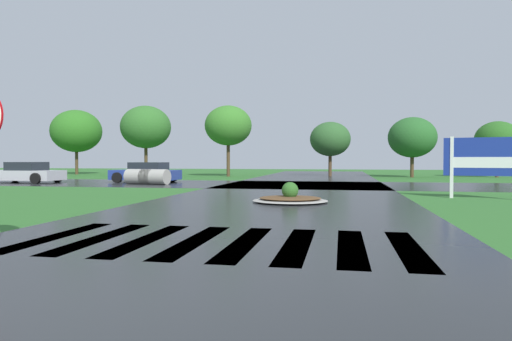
# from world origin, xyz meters

# --- Properties ---
(ground_plane) EXTENTS (120.00, 120.00, 0.10)m
(ground_plane) POSITION_xyz_m (0.00, 0.00, -0.05)
(ground_plane) COLOR #2D6628
(asphalt_roadway) EXTENTS (9.01, 80.00, 0.01)m
(asphalt_roadway) POSITION_xyz_m (0.00, 10.00, 0.00)
(asphalt_roadway) COLOR #232628
(asphalt_roadway) RESTS_ON ground
(asphalt_cross_road) EXTENTS (90.00, 8.11, 0.01)m
(asphalt_cross_road) POSITION_xyz_m (0.00, 21.78, 0.00)
(asphalt_cross_road) COLOR #232628
(asphalt_cross_road) RESTS_ON ground
(crosswalk_stripes) EXTENTS (6.75, 3.33, 0.01)m
(crosswalk_stripes) POSITION_xyz_m (0.00, 4.08, 0.00)
(crosswalk_stripes) COLOR white
(crosswalk_stripes) RESTS_ON ground
(estate_billboard) EXTENTS (2.59, 0.63, 2.28)m
(estate_billboard) POSITION_xyz_m (7.11, 14.09, 1.44)
(estate_billboard) COLOR white
(estate_billboard) RESTS_ON ground
(median_island) EXTENTS (2.51, 2.31, 0.68)m
(median_island) POSITION_xyz_m (0.40, 11.48, 0.14)
(median_island) COLOR #9E9B93
(median_island) RESTS_ON ground
(car_dark_suv) EXTENTS (4.17, 2.23, 1.24)m
(car_dark_suv) POSITION_xyz_m (-9.77, 22.63, 0.59)
(car_dark_suv) COLOR navy
(car_dark_suv) RESTS_ON ground
(car_white_sedan) EXTENTS (4.51, 2.27, 1.27)m
(car_white_sedan) POSITION_xyz_m (-16.77, 20.80, 0.58)
(car_white_sedan) COLOR #B7B7BF
(car_white_sedan) RESTS_ON ground
(drainage_pipe_stack) EXTENTS (2.77, 1.36, 0.87)m
(drainage_pipe_stack) POSITION_xyz_m (-8.83, 20.70, 0.43)
(drainage_pipe_stack) COLOR #9E9B93
(drainage_pipe_stack) RESTS_ON ground
(background_treeline) EXTENTS (40.48, 6.42, 6.05)m
(background_treeline) POSITION_xyz_m (-7.69, 34.11, 3.77)
(background_treeline) COLOR #4C3823
(background_treeline) RESTS_ON ground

